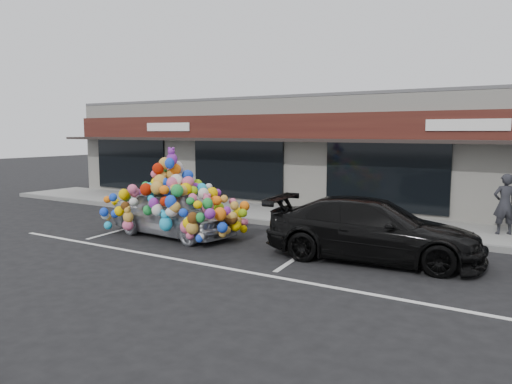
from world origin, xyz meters
The scene contains 10 objects.
ground centered at (0.00, 0.00, 0.00)m, with size 90.00×90.00×0.00m, color black.
shop_building centered at (0.00, 8.44, 2.16)m, with size 24.00×7.20×4.31m.
sidewalk centered at (0.00, 4.00, 0.07)m, with size 26.00×3.00×0.15m, color gray.
kerb centered at (0.00, 2.50, 0.07)m, with size 26.00×0.18×0.16m, color slate.
parking_stripe_left centered at (-3.20, 0.20, 0.00)m, with size 0.12×4.40×0.01m, color silver.
parking_stripe_mid centered at (2.80, 0.20, 0.00)m, with size 0.12×4.40×0.01m, color silver.
lane_line centered at (2.00, -2.30, 0.00)m, with size 14.00×0.12×0.01m, color silver.
toy_car centered at (-1.21, -0.32, 0.82)m, with size 2.84×4.30×2.43m.
black_sedan centered at (4.48, 0.11, 0.71)m, with size 4.90×1.99×1.42m, color black.
pedestrian_a centered at (6.76, 4.16, 0.98)m, with size 0.61×0.40×1.67m, color black.
Camera 1 is at (8.27, -10.84, 2.94)m, focal length 35.00 mm.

